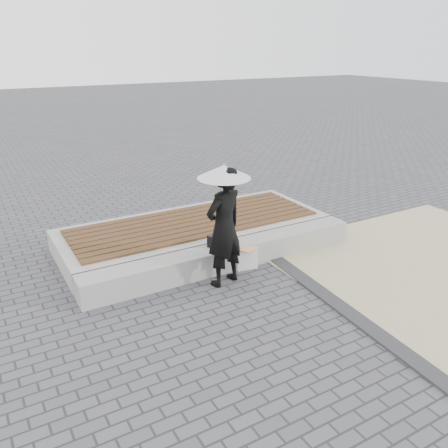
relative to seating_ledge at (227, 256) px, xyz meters
The scene contains 10 objects.
ground 1.61m from the seating_ledge, 90.00° to the right, with size 80.00×80.00×0.00m, color #4A4A4F.
edging_band 2.24m from the seating_ledge, 70.35° to the right, with size 0.25×5.20×0.04m, color #2E2E30.
seating_ledge is the anchor object (origin of this frame).
timber_platform 1.20m from the seating_ledge, 90.00° to the left, with size 5.00×2.00×0.40m, color #A3A29D.
timber_decking 1.22m from the seating_ledge, 90.00° to the left, with size 4.60×1.60×0.04m, color #52381B, non-canonical shape.
woman 0.93m from the seating_ledge, 124.48° to the right, with size 0.69×0.45×1.89m, color black.
parasol 1.71m from the seating_ledge, 124.48° to the right, with size 0.79×0.79×1.01m.
handbag 0.36m from the seating_ledge, 151.68° to the left, with size 0.29×0.10×0.21m, color black.
canvas_tote 0.34m from the seating_ledge, 40.07° to the right, with size 0.36×0.15×0.38m, color silver.
magazine 0.41m from the seating_ledge, 46.01° to the right, with size 0.30×0.22×0.01m, color #E44359.
Camera 1 is at (-3.55, -4.47, 3.54)m, focal length 36.85 mm.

